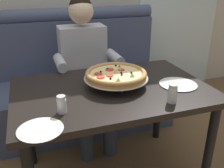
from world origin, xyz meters
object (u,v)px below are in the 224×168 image
object	(u,v)px
plate_near_left	(178,83)
dining_table	(112,100)
booth_bench	(83,85)
pizza	(116,75)
shaker_pepper_flakes	(172,95)
shaker_oregano	(62,106)
patio_chair	(158,36)
diner_main	(86,64)
plate_near_right	(40,128)

from	to	relation	value
plate_near_left	dining_table	bearing A→B (deg)	167.47
booth_bench	pizza	xyz separation A→B (m)	(0.04, -0.85, 0.42)
shaker_pepper_flakes	plate_near_left	bearing A→B (deg)	49.88
booth_bench	dining_table	distance (m)	0.92
pizza	shaker_oregano	xyz separation A→B (m)	(-0.40, -0.25, -0.03)
shaker_oregano	patio_chair	size ratio (longest dim) A/B	0.12
dining_table	diner_main	xyz separation A→B (m)	(-0.03, 0.62, 0.06)
diner_main	shaker_pepper_flakes	world-z (taller)	diner_main
plate_near_right	plate_near_left	bearing A→B (deg)	15.74
booth_bench	pizza	world-z (taller)	booth_bench
plate_near_left	plate_near_right	bearing A→B (deg)	-164.26
shaker_pepper_flakes	booth_bench	bearing A→B (deg)	102.35
dining_table	plate_near_right	bearing A→B (deg)	-143.44
dining_table	shaker_oregano	world-z (taller)	shaker_oregano
dining_table	pizza	bearing A→B (deg)	38.91
diner_main	patio_chair	bearing A→B (deg)	44.50
dining_table	pizza	size ratio (longest dim) A/B	2.97
shaker_pepper_flakes	shaker_oregano	bearing A→B (deg)	171.99
plate_near_left	patio_chair	xyz separation A→B (m)	(1.08, 2.24, -0.23)
pizza	plate_near_right	world-z (taller)	pizza
booth_bench	shaker_pepper_flakes	bearing A→B (deg)	-77.65
shaker_pepper_flakes	plate_near_right	bearing A→B (deg)	-176.24
shaker_pepper_flakes	plate_near_left	size ratio (longest dim) A/B	0.44
shaker_oregano	plate_near_right	world-z (taller)	shaker_oregano
dining_table	plate_near_left	xyz separation A→B (m)	(0.44, -0.10, 0.10)
booth_bench	plate_near_left	world-z (taller)	booth_bench
shaker_oregano	plate_near_right	bearing A→B (deg)	-132.56
shaker_pepper_flakes	plate_near_left	world-z (taller)	shaker_pepper_flakes
booth_bench	plate_near_left	size ratio (longest dim) A/B	6.47
diner_main	shaker_oregano	size ratio (longest dim) A/B	12.88
plate_near_left	plate_near_right	distance (m)	0.96
dining_table	plate_near_left	world-z (taller)	plate_near_left
shaker_pepper_flakes	dining_table	bearing A→B (deg)	130.34
diner_main	plate_near_right	world-z (taller)	diner_main
shaker_oregano	shaker_pepper_flakes	bearing A→B (deg)	-8.01
shaker_oregano	shaker_pepper_flakes	size ratio (longest dim) A/B	0.88
plate_near_left	patio_chair	bearing A→B (deg)	64.28
booth_bench	diner_main	world-z (taller)	diner_main
booth_bench	shaker_pepper_flakes	world-z (taller)	booth_bench
booth_bench	diner_main	xyz separation A→B (m)	(-0.03, -0.27, 0.31)
booth_bench	plate_near_left	xyz separation A→B (m)	(0.44, -0.99, 0.35)
booth_bench	plate_near_right	xyz separation A→B (m)	(-0.48, -1.25, 0.35)
diner_main	shaker_pepper_flakes	size ratio (longest dim) A/B	11.39
plate_near_left	shaker_oregano	bearing A→B (deg)	-171.17
shaker_pepper_flakes	plate_near_right	distance (m)	0.75
booth_bench	patio_chair	distance (m)	1.97
pizza	plate_near_left	world-z (taller)	pizza
diner_main	patio_chair	size ratio (longest dim) A/B	1.48
shaker_oregano	plate_near_left	bearing A→B (deg)	8.83
pizza	plate_near_left	size ratio (longest dim) A/B	1.68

